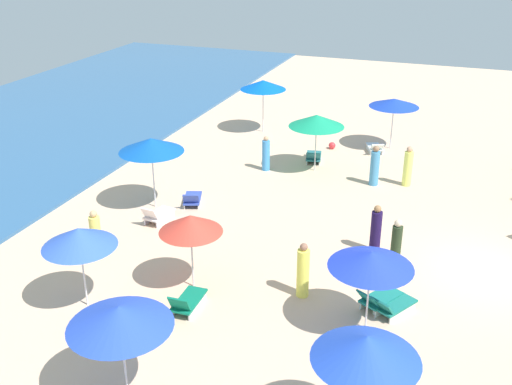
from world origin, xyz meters
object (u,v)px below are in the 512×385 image
object	(u,v)px
lounge_chair_6_0	(375,147)
beachgoer_1	(303,272)
beachgoer_6	(266,154)
umbrella_8	(120,316)
umbrella_1	(366,348)
beachgoer_0	(96,235)
umbrella_6	(394,103)
umbrella_7	(191,224)
umbrella_2	(371,259)
lounge_chair_2_0	(393,305)
lounge_chair_7_0	(187,302)
lounge_chair_0_1	(192,199)
beachgoer_2	(408,167)
umbrella_5	(263,85)
beachgoer_5	(396,245)
umbrella_3	(79,237)
beach_ball_0	(332,146)
beachgoer_3	(376,230)
umbrella_4	(317,121)
umbrella_0	(151,145)
lounge_chair_2_1	(379,299)
lounge_chair_0_0	(158,215)
lounge_chair_4_0	(314,157)
beachgoer_4	(375,167)

from	to	relation	value
lounge_chair_6_0	beachgoer_1	xyz separation A→B (m)	(-12.67, -0.20, 0.55)
beachgoer_6	umbrella_8	bearing A→B (deg)	-142.79
umbrella_1	beachgoer_0	world-z (taller)	umbrella_1
umbrella_6	umbrella_7	bearing A→B (deg)	165.98
umbrella_2	lounge_chair_2_0	world-z (taller)	umbrella_2
umbrella_6	umbrella_7	world-z (taller)	umbrella_6
lounge_chair_2_0	lounge_chair_7_0	xyz separation A→B (m)	(-1.80, 5.33, 0.01)
lounge_chair_0_1	beachgoer_2	xyz separation A→B (m)	(4.71, -7.36, 0.55)
umbrella_5	umbrella_8	xyz separation A→B (m)	(-19.05, -3.56, -0.29)
lounge_chair_2_0	umbrella_8	xyz separation A→B (m)	(-5.28, 5.13, 1.89)
beachgoer_5	umbrella_3	bearing A→B (deg)	-71.28
beachgoer_5	umbrella_1	bearing A→B (deg)	-11.40
lounge_chair_0_1	lounge_chair_6_0	size ratio (longest dim) A/B	1.07
umbrella_2	umbrella_6	bearing A→B (deg)	6.43
lounge_chair_0_1	beach_ball_0	bearing A→B (deg)	-133.63
beachgoer_5	beachgoer_2	bearing A→B (deg)	170.04
beachgoer_0	umbrella_1	bearing A→B (deg)	88.09
lounge_chair_7_0	beachgoer_3	bearing A→B (deg)	-131.62
lounge_chair_6_0	umbrella_4	bearing A→B (deg)	34.78
lounge_chair_7_0	beachgoer_5	distance (m)	6.63
umbrella_5	beachgoer_2	distance (m)	9.21
umbrella_2	beachgoer_3	xyz separation A→B (m)	(4.21, 0.53, -1.32)
lounge_chair_6_0	lounge_chair_7_0	xyz separation A→B (m)	(-14.47, 2.57, 0.02)
umbrella_0	umbrella_2	distance (m)	10.10
lounge_chair_2_1	beachgoer_5	distance (m)	2.43
umbrella_5	umbrella_8	world-z (taller)	umbrella_5
lounge_chair_2_0	umbrella_7	world-z (taller)	umbrella_7
lounge_chair_0_0	beachgoer_5	distance (m)	8.42
lounge_chair_0_1	umbrella_3	world-z (taller)	umbrella_3
lounge_chair_2_0	beachgoer_0	distance (m)	9.39
lounge_chair_4_0	beachgoer_3	distance (m)	8.29
beachgoer_2	umbrella_5	bearing A→B (deg)	-55.61
umbrella_3	umbrella_0	bearing A→B (deg)	12.08
lounge_chair_4_0	lounge_chair_7_0	distance (m)	12.32
umbrella_6	beachgoer_3	distance (m)	10.35
umbrella_2	lounge_chair_4_0	bearing A→B (deg)	21.76
lounge_chair_7_0	beachgoer_3	world-z (taller)	beachgoer_3
lounge_chair_0_0	umbrella_1	bearing A→B (deg)	146.09
lounge_chair_4_0	umbrella_6	xyz separation A→B (m)	(2.97, -2.94, 1.99)
umbrella_5	beachgoer_1	world-z (taller)	umbrella_5
umbrella_6	beachgoer_4	world-z (taller)	umbrella_6
umbrella_0	lounge_chair_4_0	bearing A→B (deg)	-33.04
lounge_chair_0_0	beachgoer_3	world-z (taller)	beachgoer_3
lounge_chair_0_1	beachgoer_5	size ratio (longest dim) A/B	0.90
umbrella_0	lounge_chair_0_1	distance (m)	2.62
lounge_chair_0_1	umbrella_6	distance (m)	11.01
lounge_chair_0_1	beachgoer_3	xyz separation A→B (m)	(-1.21, -7.13, 0.54)
umbrella_4	beachgoer_4	world-z (taller)	umbrella_4
lounge_chair_0_1	umbrella_5	world-z (taller)	umbrella_5
umbrella_2	beachgoer_2	xyz separation A→B (m)	(10.13, 0.30, -1.30)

